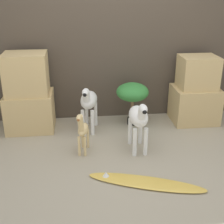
{
  "coord_description": "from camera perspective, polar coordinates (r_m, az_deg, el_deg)",
  "views": [
    {
      "loc": [
        -0.48,
        -2.82,
        1.82
      ],
      "look_at": [
        -0.08,
        0.66,
        0.36
      ],
      "focal_mm": 50.0,
      "sensor_mm": 36.0,
      "label": 1
    }
  ],
  "objects": [
    {
      "name": "zebra_left",
      "position": [
        4.01,
        -4.29,
        1.9
      ],
      "size": [
        0.29,
        0.52,
        0.65
      ],
      "color": "white",
      "rests_on": "ground_plane"
    },
    {
      "name": "ground_plane",
      "position": [
        3.39,
        2.67,
        -9.87
      ],
      "size": [
        14.0,
        14.0,
        0.0
      ],
      "primitive_type": "plane",
      "color": "#9E937F"
    },
    {
      "name": "rock_pillar_left",
      "position": [
        4.17,
        -15.03,
        3.02
      ],
      "size": [
        0.61,
        0.5,
        1.02
      ],
      "color": "tan",
      "rests_on": "ground_plane"
    },
    {
      "name": "potted_palm_front",
      "position": [
        4.18,
        3.76,
        3.48
      ],
      "size": [
        0.43,
        0.43,
        0.59
      ],
      "color": "black",
      "rests_on": "ground_plane"
    },
    {
      "name": "wall_back",
      "position": [
        4.33,
        -0.05,
        13.05
      ],
      "size": [
        6.4,
        0.08,
        2.2
      ],
      "color": "#473D33",
      "rests_on": "ground_plane"
    },
    {
      "name": "rock_pillar_right",
      "position": [
        4.44,
        15.03,
        3.37
      ],
      "size": [
        0.61,
        0.5,
        0.93
      ],
      "color": "tan",
      "rests_on": "ground_plane"
    },
    {
      "name": "giraffe_figurine",
      "position": [
        3.51,
        -5.4,
        -3.23
      ],
      "size": [
        0.17,
        0.39,
        0.54
      ],
      "color": "#E0C184",
      "rests_on": "ground_plane"
    },
    {
      "name": "zebra_right",
      "position": [
        3.52,
        4.9,
        -1.15
      ],
      "size": [
        0.22,
        0.52,
        0.65
      ],
      "color": "white",
      "rests_on": "ground_plane"
    },
    {
      "name": "surfboard",
      "position": [
        3.14,
        6.05,
        -12.65
      ],
      "size": [
        1.17,
        0.6,
        0.07
      ],
      "color": "gold",
      "rests_on": "ground_plane"
    }
  ]
}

